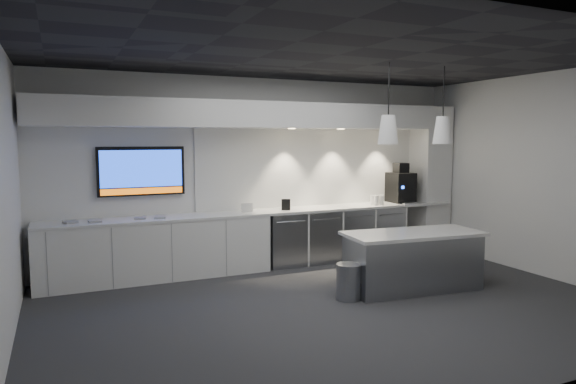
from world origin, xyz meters
name	(u,v)px	position (x,y,z in m)	size (l,w,h in m)	color
floor	(336,307)	(0.00, 0.00, 0.00)	(7.00, 7.00, 0.00)	#2E2E30
ceiling	(338,55)	(0.00, 0.00, 3.00)	(7.00, 7.00, 0.00)	black
wall_back	(261,172)	(0.00, 2.50, 1.50)	(7.00, 7.00, 0.00)	white
wall_front	(503,211)	(0.00, -2.50, 1.50)	(7.00, 7.00, 0.00)	white
wall_left	(1,198)	(-3.50, 0.00, 1.50)	(7.00, 7.00, 0.00)	white
wall_right	(545,175)	(3.50, 0.00, 1.50)	(7.00, 7.00, 0.00)	white
back_counter	(269,212)	(0.00, 2.17, 0.88)	(6.80, 0.65, 0.04)	silver
left_base_cabinets	(157,249)	(-1.75, 2.17, 0.43)	(3.30, 0.63, 0.86)	white
fridge_unit_a	(283,239)	(0.25, 2.17, 0.42)	(0.60, 0.61, 0.85)	gray
fridge_unit_b	(318,236)	(0.88, 2.17, 0.42)	(0.60, 0.61, 0.85)	gray
fridge_unit_c	(350,233)	(1.51, 2.17, 0.42)	(0.60, 0.61, 0.85)	gray
fridge_unit_d	(381,230)	(2.14, 2.17, 0.42)	(0.60, 0.61, 0.85)	gray
backsplash	(326,167)	(1.20, 2.48, 1.55)	(4.60, 0.03, 1.30)	white
soffit	(268,115)	(0.00, 2.20, 2.40)	(6.90, 0.60, 0.40)	white
column	(430,179)	(3.20, 2.20, 1.30)	(0.55, 0.55, 2.60)	white
wall_tv	(142,171)	(-1.90, 2.45, 1.56)	(1.25, 0.07, 0.72)	black
island	(413,260)	(1.31, 0.21, 0.40)	(1.92, 0.97, 0.79)	gray
bin	(349,282)	(0.30, 0.19, 0.23)	(0.32, 0.32, 0.46)	gray
coffee_machine	(401,186)	(2.56, 2.20, 1.19)	(0.40, 0.57, 0.70)	black
sign_black	(286,205)	(0.27, 2.10, 0.99)	(0.14, 0.02, 0.18)	black
sign_white	(247,208)	(-0.37, 2.14, 0.97)	(0.18, 0.02, 0.14)	silver
cup_cluster	(377,200)	(1.98, 2.08, 0.98)	(0.19, 0.19, 0.16)	silver
tray_a	(71,222)	(-2.89, 2.16, 0.91)	(0.16, 0.16, 0.03)	#989898
tray_b	(95,221)	(-2.59, 2.10, 0.91)	(0.16, 0.16, 0.03)	#989898
tray_c	(140,218)	(-1.98, 2.13, 0.91)	(0.16, 0.16, 0.03)	#989898
tray_d	(160,217)	(-1.71, 2.10, 0.91)	(0.16, 0.16, 0.03)	#989898
pendant_left	(388,129)	(0.87, 0.21, 2.15)	(0.26, 0.26, 1.07)	white
pendant_right	(443,130)	(1.75, 0.21, 2.15)	(0.26, 0.26, 1.07)	white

